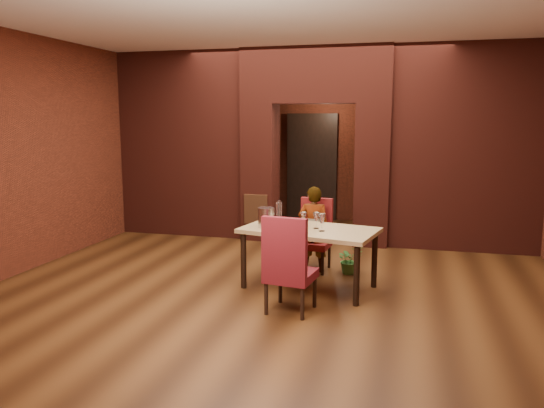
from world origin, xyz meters
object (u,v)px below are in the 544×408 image
at_px(dining_table, 309,258).
at_px(chair_near, 291,263).
at_px(potted_plant, 349,260).
at_px(water_bottle, 279,213).
at_px(chair_far, 313,235).
at_px(wine_glass_b, 316,220).
at_px(wine_glass_c, 322,223).
at_px(person_seated, 314,229).
at_px(wine_glass_a, 303,220).
at_px(wine_bucket, 266,218).

relative_size(dining_table, chair_near, 1.49).
xyz_separation_m(dining_table, potted_plant, (0.42, 0.72, -0.18)).
bearing_deg(water_bottle, potted_plant, 40.78).
height_order(water_bottle, potted_plant, water_bottle).
bearing_deg(dining_table, chair_far, 108.34).
height_order(chair_near, wine_glass_b, chair_near).
bearing_deg(dining_table, wine_glass_c, -25.38).
height_order(dining_table, wine_glass_c, wine_glass_c).
xyz_separation_m(chair_far, wine_glass_b, (0.17, -0.75, 0.36)).
xyz_separation_m(person_seated, potted_plant, (0.49, 0.01, -0.39)).
height_order(wine_glass_b, potted_plant, wine_glass_b).
bearing_deg(potted_plant, chair_near, -106.28).
bearing_deg(dining_table, wine_glass_a, 157.45).
height_order(chair_far, water_bottle, water_bottle).
height_order(chair_far, wine_glass_b, chair_far).
bearing_deg(water_bottle, chair_near, -68.25).
bearing_deg(wine_glass_a, chair_far, 90.07).
xyz_separation_m(wine_glass_c, wine_bucket, (-0.69, 0.05, 0.02)).
relative_size(dining_table, wine_bucket, 6.48).
height_order(person_seated, wine_bucket, person_seated).
bearing_deg(wine_glass_c, chair_far, 106.40).
bearing_deg(person_seated, wine_glass_c, 105.23).
relative_size(chair_far, wine_glass_c, 4.65).
height_order(wine_glass_a, wine_glass_b, wine_glass_b).
height_order(wine_glass_a, water_bottle, water_bottle).
relative_size(wine_glass_c, potted_plant, 0.55).
relative_size(dining_table, wine_glass_a, 8.55).
relative_size(chair_far, person_seated, 0.84).
xyz_separation_m(wine_glass_b, water_bottle, (-0.47, 0.02, 0.06)).
relative_size(chair_near, wine_glass_a, 5.74).
relative_size(wine_glass_a, wine_glass_b, 0.93).
height_order(person_seated, wine_glass_c, person_seated).
xyz_separation_m(wine_glass_c, water_bottle, (-0.56, 0.16, 0.06)).
relative_size(wine_glass_a, water_bottle, 0.57).
distance_m(dining_table, person_seated, 0.75).
bearing_deg(chair_far, dining_table, -77.87).
bearing_deg(chair_near, wine_bucket, -49.76).
bearing_deg(wine_glass_c, chair_near, -106.57).
distance_m(wine_glass_b, wine_glass_c, 0.17).
distance_m(dining_table, chair_near, 0.86).
relative_size(dining_table, wine_glass_c, 7.55).
height_order(wine_glass_c, potted_plant, wine_glass_c).
relative_size(chair_far, water_bottle, 3.02).
xyz_separation_m(water_bottle, potted_plant, (0.81, 0.69, -0.72)).
bearing_deg(water_bottle, wine_glass_a, 6.12).
bearing_deg(wine_glass_c, dining_table, 143.07).
relative_size(wine_glass_b, water_bottle, 0.61).
bearing_deg(wine_glass_b, person_seated, 102.48).
bearing_deg(wine_glass_a, potted_plant, 52.64).
distance_m(chair_far, chair_near, 1.61).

